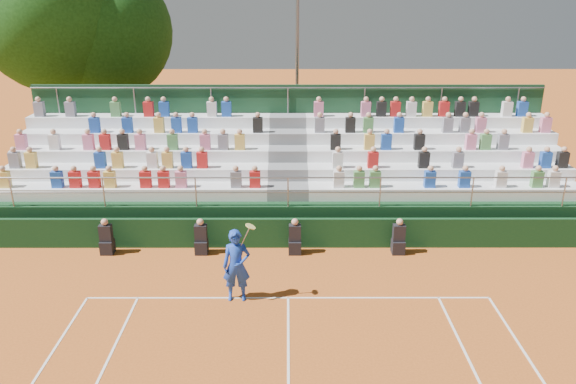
{
  "coord_description": "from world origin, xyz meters",
  "views": [
    {
      "loc": [
        -0.02,
        -13.37,
        8.0
      ],
      "look_at": [
        0.0,
        3.5,
        1.8
      ],
      "focal_mm": 35.0,
      "sensor_mm": 36.0,
      "label": 1
    }
  ],
  "objects_px": {
    "tree_west": "(56,15)",
    "tree_east": "(105,32)",
    "tennis_player": "(237,266)",
    "floodlight_mast": "(297,50)"
  },
  "relations": [
    {
      "from": "tree_east",
      "to": "tree_west",
      "type": "bearing_deg",
      "value": -162.67
    },
    {
      "from": "tree_west",
      "to": "floodlight_mast",
      "type": "bearing_deg",
      "value": 0.64
    },
    {
      "from": "tree_west",
      "to": "tree_east",
      "type": "xyz_separation_m",
      "value": [
        1.98,
        0.62,
        -0.81
      ]
    },
    {
      "from": "tennis_player",
      "to": "tree_west",
      "type": "xyz_separation_m",
      "value": [
        -9.21,
        13.47,
        5.77
      ]
    },
    {
      "from": "tree_west",
      "to": "tree_east",
      "type": "bearing_deg",
      "value": 17.33
    },
    {
      "from": "tree_west",
      "to": "floodlight_mast",
      "type": "distance_m",
      "value": 11.15
    },
    {
      "from": "tennis_player",
      "to": "tree_east",
      "type": "height_order",
      "value": "tree_east"
    },
    {
      "from": "tree_east",
      "to": "floodlight_mast",
      "type": "distance_m",
      "value": 9.1
    },
    {
      "from": "tennis_player",
      "to": "floodlight_mast",
      "type": "relative_size",
      "value": 0.25
    },
    {
      "from": "tree_east",
      "to": "floodlight_mast",
      "type": "height_order",
      "value": "tree_east"
    }
  ]
}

